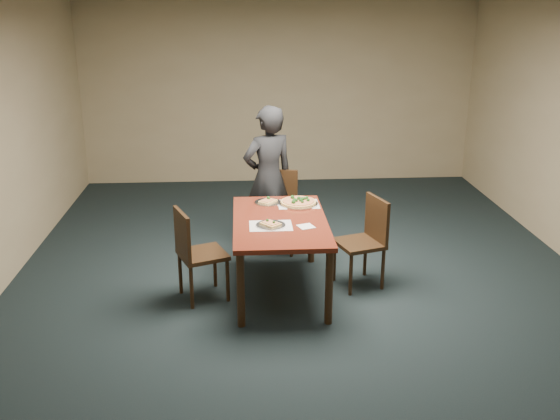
{
  "coord_description": "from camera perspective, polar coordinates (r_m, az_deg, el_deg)",
  "views": [
    {
      "loc": [
        -0.6,
        -5.6,
        2.79
      ],
      "look_at": [
        -0.24,
        0.04,
        0.85
      ],
      "focal_mm": 40.0,
      "sensor_mm": 36.0,
      "label": 1
    }
  ],
  "objects": [
    {
      "name": "slice_plate_far",
      "position": [
        6.5,
        -1.12,
        0.77
      ],
      "size": [
        0.28,
        0.28,
        0.06
      ],
      "color": "silver",
      "rests_on": "dining_table"
    },
    {
      "name": "room_shell",
      "position": [
        5.73,
        2.43,
        8.37
      ],
      "size": [
        8.0,
        8.0,
        8.0
      ],
      "color": "tan",
      "rests_on": "ground"
    },
    {
      "name": "placemat_main",
      "position": [
        6.46,
        1.69,
        0.54
      ],
      "size": [
        0.42,
        0.32,
        0.0
      ],
      "primitive_type": "cube",
      "color": "white",
      "rests_on": "dining_table"
    },
    {
      "name": "chair_right",
      "position": [
        6.29,
        7.9,
        -2.42
      ],
      "size": [
        0.53,
        0.53,
        0.91
      ],
      "rotation": [
        0.0,
        0.0,
        -1.26
      ],
      "color": "black",
      "rests_on": "ground"
    },
    {
      "name": "chair_left",
      "position": [
        5.98,
        -7.82,
        -3.6
      ],
      "size": [
        0.55,
        0.55,
        0.91
      ],
      "rotation": [
        0.0,
        0.0,
        1.95
      ],
      "color": "black",
      "rests_on": "ground"
    },
    {
      "name": "dining_table",
      "position": [
        6.04,
        0.0,
        -1.72
      ],
      "size": [
        0.9,
        1.5,
        0.75
      ],
      "color": "#541B10",
      "rests_on": "ground"
    },
    {
      "name": "slice_plate_near",
      "position": [
        5.85,
        -0.86,
        -1.33
      ],
      "size": [
        0.28,
        0.28,
        0.05
      ],
      "color": "silver",
      "rests_on": "dining_table"
    },
    {
      "name": "pizza_pan",
      "position": [
        6.45,
        1.69,
        0.73
      ],
      "size": [
        0.41,
        0.41,
        0.07
      ],
      "color": "silver",
      "rests_on": "dining_table"
    },
    {
      "name": "placemat_near",
      "position": [
        5.85,
        -0.86,
        -1.45
      ],
      "size": [
        0.4,
        0.3,
        0.0
      ],
      "primitive_type": "cube",
      "color": "white",
      "rests_on": "dining_table"
    },
    {
      "name": "napkin",
      "position": [
        5.83,
        2.39,
        -1.52
      ],
      "size": [
        0.18,
        0.18,
        0.01
      ],
      "primitive_type": "cube",
      "rotation": [
        0.0,
        0.0,
        0.35
      ],
      "color": "white",
      "rests_on": "dining_table"
    },
    {
      "name": "chair_far",
      "position": [
        7.15,
        -0.15,
        0.42
      ],
      "size": [
        0.49,
        0.49,
        0.91
      ],
      "rotation": [
        0.0,
        0.0,
        -0.18
      ],
      "color": "black",
      "rests_on": "ground"
    },
    {
      "name": "ground",
      "position": [
        6.28,
        2.21,
        -7.43
      ],
      "size": [
        8.0,
        8.0,
        0.0
      ],
      "primitive_type": "plane",
      "color": "black",
      "rests_on": "ground"
    },
    {
      "name": "diner",
      "position": [
        7.08,
        -1.08,
        2.9
      ],
      "size": [
        0.71,
        0.6,
        1.67
      ],
      "primitive_type": "imported",
      "rotation": [
        0.0,
        0.0,
        3.53
      ],
      "color": "black",
      "rests_on": "ground"
    }
  ]
}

